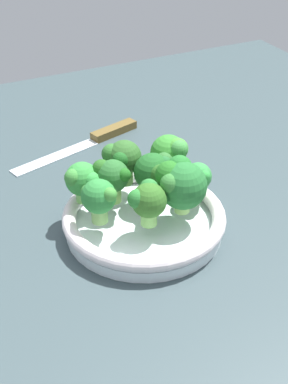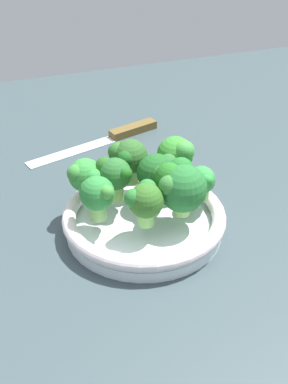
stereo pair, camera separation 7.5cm
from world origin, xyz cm
name	(u,v)px [view 2 (the right image)]	position (x,y,z in cm)	size (l,w,h in cm)	color
ground_plane	(159,243)	(0.00, 0.00, -1.25)	(130.00, 130.00, 2.50)	#354549
bowl	(144,220)	(1.55, -1.98, 1.83)	(23.12, 23.12, 3.60)	white
broccoli_floret_0	(145,200)	(2.51, 1.01, 7.39)	(5.29, 5.35, 6.18)	#7BBF5A
broccoli_floret_1	(97,195)	(8.09, -2.26, 7.44)	(4.73, 5.04, 6.40)	#81BC60
broccoli_floret_2	(158,172)	(-1.55, -4.76, 7.54)	(5.95, 6.43, 6.53)	#76B65F
broccoli_floret_3	(180,185)	(-2.82, 0.20, 8.14)	(6.91, 7.01, 7.63)	#94CD66
broccoli_floret_4	(178,155)	(-5.57, -7.42, 8.22)	(5.43, 5.85, 7.25)	#A1D475
broccoli_floret_5	(114,175)	(4.56, -6.03, 7.64)	(4.82, 5.07, 6.50)	#80B555
broccoli_floret_6	(128,157)	(1.36, -9.72, 7.85)	(5.67, 5.13, 6.93)	#7DB858
broccoli_floret_7	(201,182)	(-7.09, -2.05, 6.45)	(4.03, 4.32, 5.03)	#89CA67
broccoli_floret_8	(85,176)	(8.35, -7.68, 7.21)	(5.11, 5.35, 6.06)	#76C35C
knife	(112,137)	(-1.95, -30.01, 0.55)	(26.24, 9.62, 1.50)	silver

